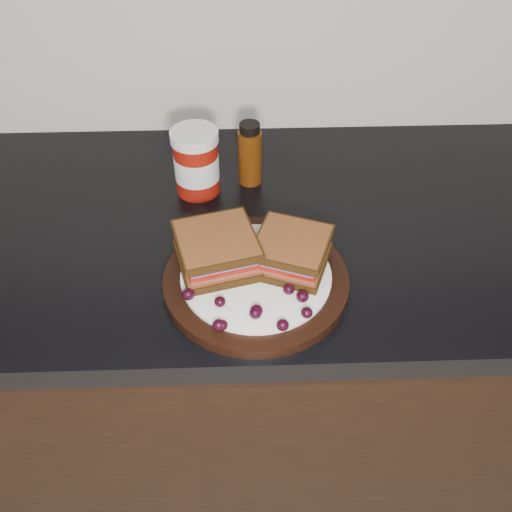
{
  "coord_description": "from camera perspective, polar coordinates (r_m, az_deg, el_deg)",
  "views": [
    {
      "loc": [
        0.15,
        0.95,
        1.53
      ],
      "look_at": [
        0.17,
        1.55,
        0.96
      ],
      "focal_mm": 40.0,
      "sensor_mm": 36.0,
      "label": 1
    }
  ],
  "objects": [
    {
      "name": "grape_1",
      "position": [
        0.8,
        -3.63,
        -4.59
      ],
      "size": [
        0.02,
        0.02,
        0.02
      ],
      "primitive_type": "ellipsoid",
      "color": "black",
      "rests_on": "plate"
    },
    {
      "name": "grape_16",
      "position": [
        0.84,
        -5.4,
        -1.54
      ],
      "size": [
        0.02,
        0.02,
        0.02
      ],
      "primitive_type": "ellipsoid",
      "color": "black",
      "rests_on": "plate"
    },
    {
      "name": "grape_19",
      "position": [
        0.87,
        -4.69,
        0.2
      ],
      "size": [
        0.02,
        0.02,
        0.02
      ],
      "primitive_type": "ellipsoid",
      "color": "black",
      "rests_on": "plate"
    },
    {
      "name": "grape_11",
      "position": [
        0.85,
        4.19,
        -1.14
      ],
      "size": [
        0.02,
        0.02,
        0.02
      ],
      "primitive_type": "ellipsoid",
      "color": "black",
      "rests_on": "plate"
    },
    {
      "name": "grape_18",
      "position": [
        0.88,
        -4.1,
        0.95
      ],
      "size": [
        0.02,
        0.02,
        0.02
      ],
      "primitive_type": "ellipsoid",
      "color": "black",
      "rests_on": "plate"
    },
    {
      "name": "countertop",
      "position": [
        1.0,
        -10.17,
        2.39
      ],
      "size": [
        3.98,
        0.6,
        0.04
      ],
      "primitive_type": "cube",
      "color": "black",
      "rests_on": "base_cabinets"
    },
    {
      "name": "grape_7",
      "position": [
        0.79,
        5.1,
        -5.66
      ],
      "size": [
        0.02,
        0.02,
        0.02
      ],
      "primitive_type": "ellipsoid",
      "color": "black",
      "rests_on": "plate"
    },
    {
      "name": "grape_17",
      "position": [
        0.83,
        -5.98,
        -2.47
      ],
      "size": [
        0.02,
        0.02,
        0.02
      ],
      "primitive_type": "ellipsoid",
      "color": "black",
      "rests_on": "plate"
    },
    {
      "name": "sandwich_left",
      "position": [
        0.85,
        -3.92,
        0.57
      ],
      "size": [
        0.14,
        0.14,
        0.05
      ],
      "primitive_type": null,
      "rotation": [
        0.0,
        0.0,
        0.25
      ],
      "color": "brown",
      "rests_on": "plate"
    },
    {
      "name": "grape_10",
      "position": [
        0.84,
        5.6,
        -2.23
      ],
      "size": [
        0.02,
        0.02,
        0.02
      ],
      "primitive_type": "ellipsoid",
      "color": "black",
      "rests_on": "plate"
    },
    {
      "name": "grape_4",
      "position": [
        0.79,
        -0.05,
        -5.74
      ],
      "size": [
        0.02,
        0.02,
        0.02
      ],
      "primitive_type": "ellipsoid",
      "color": "black",
      "rests_on": "plate"
    },
    {
      "name": "grape_14",
      "position": [
        0.88,
        -3.87,
        0.92
      ],
      "size": [
        0.02,
        0.02,
        0.02
      ],
      "primitive_type": "ellipsoid",
      "color": "black",
      "rests_on": "plate"
    },
    {
      "name": "grape_6",
      "position": [
        0.77,
        2.68,
        -6.92
      ],
      "size": [
        0.02,
        0.02,
        0.02
      ],
      "primitive_type": "ellipsoid",
      "color": "black",
      "rests_on": "plate"
    },
    {
      "name": "grape_3",
      "position": [
        0.78,
        -3.38,
        -6.91
      ],
      "size": [
        0.02,
        0.02,
        0.01
      ],
      "primitive_type": "ellipsoid",
      "color": "black",
      "rests_on": "plate"
    },
    {
      "name": "grape_2",
      "position": [
        0.78,
        -3.75,
        -6.9
      ],
      "size": [
        0.02,
        0.02,
        0.02
      ],
      "primitive_type": "ellipsoid",
      "color": "black",
      "rests_on": "plate"
    },
    {
      "name": "grape_15",
      "position": [
        0.86,
        -3.52,
        -0.34
      ],
      "size": [
        0.02,
        0.02,
        0.02
      ],
      "primitive_type": "ellipsoid",
      "color": "black",
      "rests_on": "plate"
    },
    {
      "name": "grape_13",
      "position": [
        0.88,
        4.0,
        1.09
      ],
      "size": [
        0.02,
        0.02,
        0.02
      ],
      "primitive_type": "ellipsoid",
      "color": "black",
      "rests_on": "plate"
    },
    {
      "name": "grape_9",
      "position": [
        0.82,
        3.3,
        -3.33
      ],
      "size": [
        0.02,
        0.02,
        0.02
      ],
      "primitive_type": "ellipsoid",
      "color": "black",
      "rests_on": "plate"
    },
    {
      "name": "grape_12",
      "position": [
        0.86,
        4.55,
        -0.57
      ],
      "size": [
        0.02,
        0.02,
        0.02
      ],
      "primitive_type": "ellipsoid",
      "color": "black",
      "rests_on": "plate"
    },
    {
      "name": "sandwich_right",
      "position": [
        0.85,
        3.56,
        0.44
      ],
      "size": [
        0.14,
        0.14,
        0.05
      ],
      "primitive_type": null,
      "rotation": [
        0.0,
        0.0,
        -0.35
      ],
      "color": "brown",
      "rests_on": "plate"
    },
    {
      "name": "condiment_jar",
      "position": [
        1.02,
        -5.99,
        9.34
      ],
      "size": [
        0.11,
        0.11,
        0.12
      ],
      "primitive_type": "cylinder",
      "rotation": [
        0.0,
        0.0,
        0.4
      ],
      "color": "maroon",
      "rests_on": "countertop"
    },
    {
      "name": "grape_8",
      "position": [
        0.81,
        4.68,
        -4.06
      ],
      "size": [
        0.02,
        0.02,
        0.02
      ],
      "primitive_type": "ellipsoid",
      "color": "black",
      "rests_on": "plate"
    },
    {
      "name": "grape_5",
      "position": [
        0.79,
        0.05,
        -5.49
      ],
      "size": [
        0.02,
        0.02,
        0.02
      ],
      "primitive_type": "ellipsoid",
      "color": "black",
      "rests_on": "plate"
    },
    {
      "name": "base_cabinets",
      "position": [
        1.34,
        -7.77,
        -12.24
      ],
      "size": [
        3.96,
        0.58,
        0.86
      ],
      "primitive_type": "cube",
      "color": "black",
      "rests_on": "ground_plane"
    },
    {
      "name": "oil_bottle",
      "position": [
        1.04,
        -0.61,
        10.22
      ],
      "size": [
        0.05,
        0.05,
        0.12
      ],
      "primitive_type": "cylinder",
      "rotation": [
        0.0,
        0.0,
        0.05
      ],
      "color": "#462007",
      "rests_on": "countertop"
    },
    {
      "name": "plate",
      "position": [
        0.86,
        -0.0,
        -2.45
      ],
      "size": [
        0.28,
        0.28,
        0.02
      ],
      "primitive_type": "cylinder",
      "color": "black",
      "rests_on": "countertop"
    },
    {
      "name": "grape_0",
      "position": [
        0.82,
        -6.79,
        -3.82
      ],
      "size": [
        0.02,
        0.02,
        0.02
      ],
      "primitive_type": "ellipsoid",
      "color": "black",
      "rests_on": "plate"
    },
    {
      "name": "grape_20",
      "position": [
        0.84,
        -4.22,
        -1.53
      ],
      "size": [
        0.02,
        0.02,
        0.02
      ],
      "primitive_type": "ellipsoid",
      "color": "black",
      "rests_on": "plate"
    }
  ]
}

